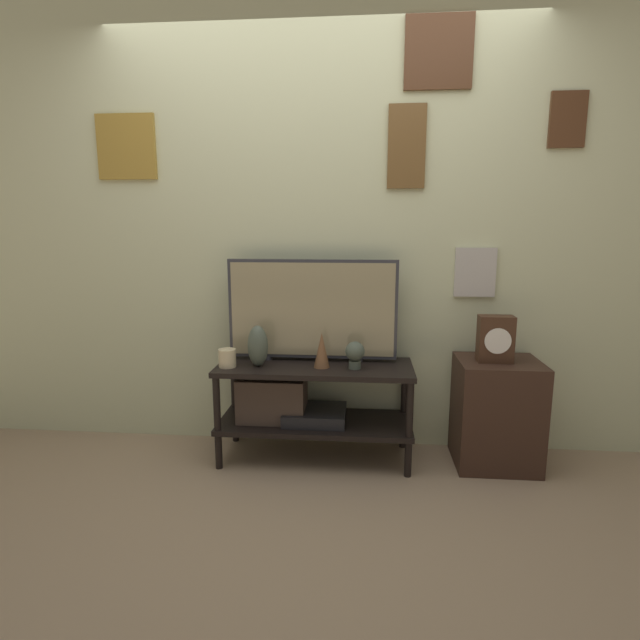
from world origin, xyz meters
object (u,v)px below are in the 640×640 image
television (312,309)px  decorative_bust (355,353)px  candle_jar (227,358)px  mantel_clock (495,339)px  vase_urn_stoneware (258,346)px  vase_slim_bronze (322,350)px

television → decorative_bust: television is taller
candle_jar → mantel_clock: mantel_clock is taller
television → vase_urn_stoneware: television is taller
vase_slim_bronze → candle_jar: size_ratio=1.96×
television → vase_slim_bronze: bearing=-64.2°
vase_urn_stoneware → vase_slim_bronze: (0.36, 0.01, -0.02)m
television → decorative_bust: 0.37m
television → decorative_bust: bearing=-30.3°
vase_urn_stoneware → mantel_clock: mantel_clock is taller
television → vase_urn_stoneware: (-0.30, -0.15, -0.19)m
vase_slim_bronze → mantel_clock: mantel_clock is taller
vase_urn_stoneware → vase_slim_bronze: 0.36m
vase_slim_bronze → candle_jar: vase_slim_bronze is taller
vase_urn_stoneware → decorative_bust: vase_urn_stoneware is taller
vase_urn_stoneware → vase_slim_bronze: vase_urn_stoneware is taller
candle_jar → decorative_bust: bearing=2.4°
vase_urn_stoneware → decorative_bust: (0.55, -0.00, -0.03)m
vase_slim_bronze → decorative_bust: size_ratio=1.30×
vase_urn_stoneware → decorative_bust: size_ratio=1.53×
television → candle_jar: size_ratio=9.60×
television → vase_urn_stoneware: 0.38m
mantel_clock → vase_urn_stoneware: bearing=-177.8°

